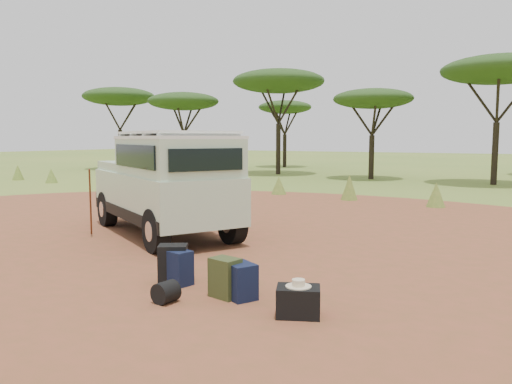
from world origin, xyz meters
The scene contains 13 objects.
ground centered at (0.00, 0.00, 0.00)m, with size 140.00×140.00×0.00m, color olive.
dirt_clearing centered at (0.00, 0.00, 0.00)m, with size 23.00×23.00×0.01m, color brown.
grass_fringe centered at (0.12, 8.67, 0.40)m, with size 36.60×1.60×0.90m.
acacia_treeline centered at (0.75, 19.81, 4.87)m, with size 46.70×13.20×6.26m.
safari_vehicle centered at (-1.49, 0.59, 1.12)m, with size 5.05×3.95×2.33m.
walking_staff centered at (-2.84, -0.38, 0.77)m, with size 0.04×0.04×1.64m, color brown.
backpack_black centered at (1.01, -2.29, 0.29)m, with size 0.43×0.31×0.58m, color black.
backpack_navy centered at (1.16, -2.34, 0.26)m, with size 0.40×0.29×0.52m, color #111C36.
backpack_olive centered at (2.09, -2.50, 0.28)m, with size 0.40×0.29×0.55m, color #404721.
duffel_navy centered at (2.30, -2.45, 0.25)m, with size 0.44×0.33×0.50m, color #111C36.
hard_case centered at (3.28, -2.68, 0.19)m, with size 0.53×0.38×0.38m, color black.
stuff_sack centered at (1.53, -3.08, 0.15)m, with size 0.29×0.29×0.29m, color black.
safari_hat centered at (3.28, -2.68, 0.41)m, with size 0.32×0.32×0.09m.
Camera 1 is at (5.74, -8.11, 2.19)m, focal length 35.00 mm.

